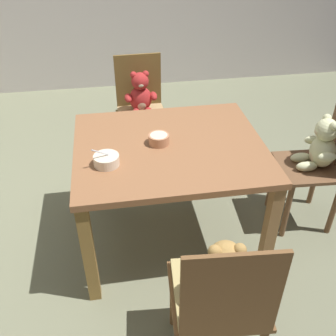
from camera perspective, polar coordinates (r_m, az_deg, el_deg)
The scene contains 7 objects.
ground_plane at distance 2.64m, azimuth 0.18°, elevation -9.99°, with size 5.20×5.20×0.04m.
dining_table at distance 2.24m, azimuth 0.21°, elevation 1.34°, with size 1.07×0.91×0.70m.
teddy_chair_near_front at distance 1.68m, azimuth 7.76°, elevation -17.26°, with size 0.44×0.42×0.89m.
teddy_chair_near_right at distance 2.59m, azimuth 21.48°, elevation 2.02°, with size 0.40×0.39×0.92m.
teddy_chair_far_center at distance 3.01m, azimuth -3.95°, elevation 9.04°, with size 0.39×0.37×0.89m.
porridge_bowl_terracotta_center at distance 2.18m, azimuth -1.36°, elevation 4.29°, with size 0.12×0.12×0.06m.
porridge_bowl_cream_near_left at distance 2.03m, azimuth -9.04°, elevation 1.18°, with size 0.14×0.13×0.12m.
Camera 1 is at (-0.31, -1.83, 1.85)m, focal length 41.47 mm.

